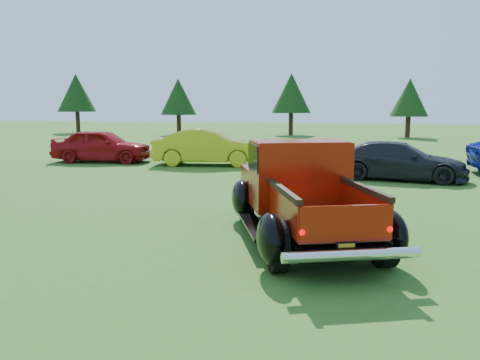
{
  "coord_description": "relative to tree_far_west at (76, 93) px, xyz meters",
  "views": [
    {
      "loc": [
        2.1,
        -7.47,
        2.29
      ],
      "look_at": [
        0.23,
        0.2,
        1.06
      ],
      "focal_mm": 35.0,
      "sensor_mm": 36.0,
      "label": 1
    }
  ],
  "objects": [
    {
      "name": "show_car_red",
      "position": [
        13.84,
        -19.85,
        -2.83
      ],
      "size": [
        4.23,
        2.14,
        1.38
      ],
      "primitive_type": "imported",
      "rotation": [
        0.0,
        0.0,
        1.7
      ],
      "color": "#9B0E10",
      "rests_on": "ground"
    },
    {
      "name": "show_car_grey",
      "position": [
        25.5,
        -21.93,
        -2.92
      ],
      "size": [
        4.32,
        2.19,
        1.2
      ],
      "primitive_type": "imported",
      "rotation": [
        0.0,
        0.0,
        1.45
      ],
      "color": "black",
      "rests_on": "ground"
    },
    {
      "name": "tree_far_west",
      "position": [
        0.0,
        0.0,
        0.0
      ],
      "size": [
        3.33,
        3.33,
        5.2
      ],
      "color": "#332114",
      "rests_on": "ground"
    },
    {
      "name": "ground",
      "position": [
        22.0,
        -30.0,
        -3.52
      ],
      "size": [
        120.0,
        120.0,
        0.0
      ],
      "primitive_type": "plane",
      "color": "#395F1B",
      "rests_on": "ground"
    },
    {
      "name": "pickup_truck",
      "position": [
        23.16,
        -29.22,
        -2.71
      ],
      "size": [
        3.45,
        4.89,
        1.71
      ],
      "rotation": [
        0.0,
        0.0,
        0.38
      ],
      "color": "black",
      "rests_on": "ground"
    },
    {
      "name": "tree_west",
      "position": [
        10.0,
        -1.0,
        -0.41
      ],
      "size": [
        2.94,
        2.94,
        4.6
      ],
      "color": "#332114",
      "rests_on": "ground"
    },
    {
      "name": "show_car_yellow",
      "position": [
        18.51,
        -19.81,
        -2.81
      ],
      "size": [
        4.5,
        2.1,
        1.43
      ],
      "primitive_type": "imported",
      "rotation": [
        0.0,
        0.0,
        1.71
      ],
      "color": "gold",
      "rests_on": "ground"
    },
    {
      "name": "tree_mid_right",
      "position": [
        28.0,
        -0.0,
        -0.55
      ],
      "size": [
        2.82,
        2.82,
        4.4
      ],
      "color": "#332114",
      "rests_on": "ground"
    },
    {
      "name": "tree_mid_left",
      "position": [
        19.0,
        1.0,
        -0.14
      ],
      "size": [
        3.2,
        3.2,
        5.0
      ],
      "color": "#332114",
      "rests_on": "ground"
    }
  ]
}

